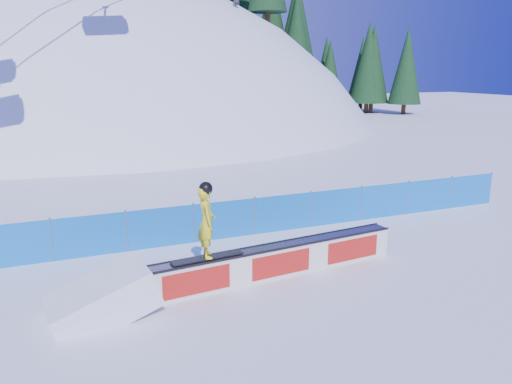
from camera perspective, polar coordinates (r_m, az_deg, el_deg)
name	(u,v)px	position (r m, az deg, el deg)	size (l,w,h in m)	color
ground	(289,297)	(11.87, 3.77, -11.93)	(160.00, 160.00, 0.00)	white
snow_hill	(114,290)	(56.72, -15.97, -10.75)	(64.00, 64.00, 64.00)	white
treeline	(317,29)	(58.88, 6.98, 17.97)	(25.05, 12.39, 20.39)	#362115
safety_fence	(225,220)	(15.53, -3.56, -3.20)	(22.05, 0.05, 1.30)	blue
rail_box	(277,261)	(12.83, 2.40, -7.84)	(6.99, 1.16, 0.84)	silver
snow_ramp	(104,314)	(11.61, -17.03, -13.16)	(2.19, 1.46, 0.82)	white
snowboarder	(207,221)	(11.59, -5.67, -3.34)	(1.78, 0.68, 1.84)	black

